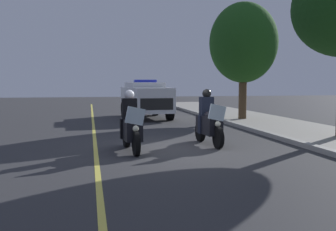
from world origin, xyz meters
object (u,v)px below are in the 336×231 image
Objects in this scene: police_suv at (146,98)px; tree_far_back at (243,43)px; police_motorcycle_lead_right at (209,122)px; cyclist_background at (163,98)px; police_motorcycle_lead_left at (131,126)px.

tree_far_back reaches higher than police_suv.
police_motorcycle_lead_right is 8.63m from tree_far_back.
tree_far_back is (2.34, 4.56, 2.78)m from police_suv.
police_suv is at bearing -19.17° from cyclist_background.
tree_far_back is at bearing 140.36° from police_motorcycle_lead_left.
police_motorcycle_lead_left is at bearing -13.63° from cyclist_background.
police_motorcycle_lead_right is 0.43× the size of police_suv.
police_motorcycle_lead_left reaches higher than cyclist_background.
police_suv is at bearing 169.72° from police_motorcycle_lead_left.
tree_far_back is (8.17, 2.53, 3.00)m from cyclist_background.
police_suv is at bearing -117.18° from tree_far_back.
police_motorcycle_lead_left is 10.21m from police_suv.
tree_far_back reaches higher than police_motorcycle_lead_left.
police_motorcycle_lead_left is at bearing -74.76° from police_motorcycle_lead_right.
police_motorcycle_lead_left is at bearing -10.28° from police_suv.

